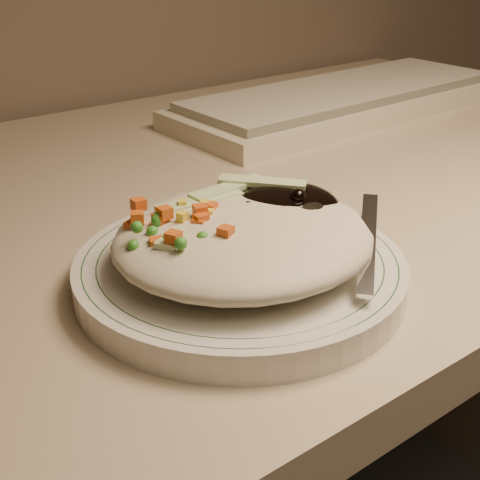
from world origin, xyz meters
TOP-DOWN VIEW (x-y plane):
  - desk at (0.00, 1.38)m, footprint 1.40×0.70m
  - plate at (-0.06, 1.19)m, footprint 0.24×0.24m
  - plate_rim at (-0.06, 1.19)m, footprint 0.23×0.23m
  - meal at (-0.06, 1.19)m, footprint 0.20×0.19m
  - keyboard at (0.36, 1.49)m, footprint 0.52×0.19m

SIDE VIEW (x-z plane):
  - desk at x=0.00m, z-range 0.17..0.91m
  - plate at x=-0.06m, z-range 0.74..0.76m
  - keyboard at x=0.36m, z-range 0.74..0.78m
  - plate_rim at x=-0.06m, z-range 0.76..0.76m
  - meal at x=-0.06m, z-range 0.76..0.81m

